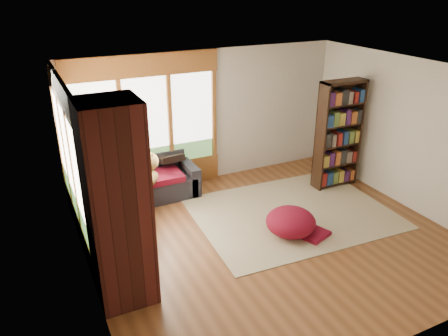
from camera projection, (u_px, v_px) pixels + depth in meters
name	position (u px, v px, depth m)	size (l,w,h in m)	color
floor	(271.00, 237.00, 6.94)	(5.50, 5.50, 0.00)	brown
ceiling	(279.00, 74.00, 5.90)	(5.50, 5.50, 0.00)	white
wall_back	(206.00, 117.00, 8.49)	(5.50, 0.04, 2.60)	silver
wall_front	(407.00, 249.00, 4.36)	(5.50, 0.04, 2.60)	silver
wall_left	(82.00, 200.00, 5.33)	(0.04, 5.00, 2.60)	silver
wall_right	(411.00, 135.00, 7.52)	(0.04, 5.00, 2.60)	silver
windows_back	(147.00, 124.00, 7.96)	(2.82, 0.10, 1.90)	#975B26
windows_left	(70.00, 162.00, 6.31)	(0.10, 2.62, 1.90)	#975B26
roller_blind	(61.00, 119.00, 6.84)	(0.03, 0.72, 0.90)	#707D54
brick_chimney	(118.00, 206.00, 5.18)	(0.70, 0.70, 2.60)	#471914
sectional_sofa	(121.00, 201.00, 7.44)	(2.20, 2.20, 0.80)	#212228
area_rug	(292.00, 213.00, 7.66)	(3.33, 2.55, 0.01)	beige
bookshelf	(339.00, 135.00, 8.30)	(0.90, 0.30, 2.09)	black
pouf	(291.00, 221.00, 6.96)	(0.80, 0.80, 0.43)	maroon
dog_tan	(141.00, 172.00, 7.37)	(1.00, 0.94, 0.49)	brown
dog_brindle	(98.00, 192.00, 6.78)	(0.60, 0.80, 0.40)	black
throw_pillows	(119.00, 172.00, 7.39)	(1.98, 1.68, 0.45)	black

